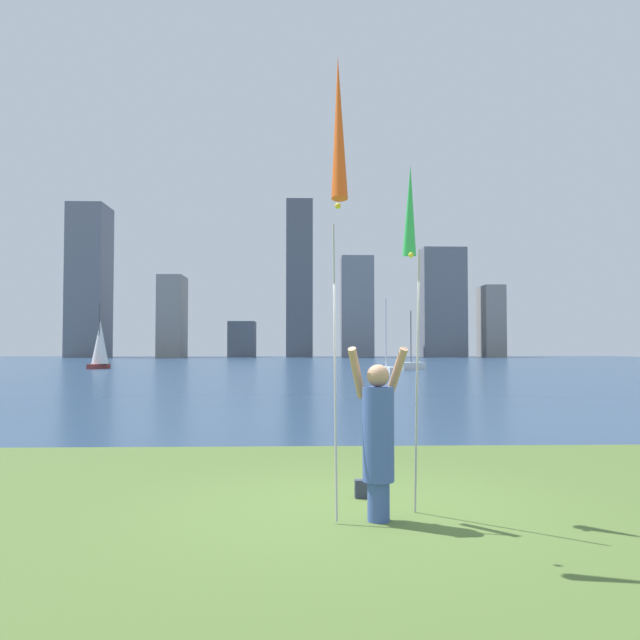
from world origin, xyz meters
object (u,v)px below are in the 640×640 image
object	(u,v)px
kite_flag_right	(410,220)
sailboat_0	(411,365)
bag	(363,489)
person	(378,435)
kite_flag_left	(338,137)
sailboat_3	(100,345)
sailboat_2	(386,369)

from	to	relation	value
kite_flag_right	sailboat_0	distance (m)	45.73
kite_flag_right	bag	xyz separation A→B (m)	(-0.49, 0.52, -3.14)
sailboat_0	person	bearing A→B (deg)	-100.05
sailboat_0	kite_flag_left	bearing A→B (deg)	-100.48
kite_flag_right	sailboat_3	size ratio (longest dim) A/B	0.72
kite_flag_right	sailboat_2	distance (m)	38.30
kite_flag_left	kite_flag_right	world-z (taller)	kite_flag_left
bag	kite_flag_right	bearing A→B (deg)	-46.52
sailboat_0	sailboat_2	size ratio (longest dim) A/B	0.90
kite_flag_right	bag	world-z (taller)	kite_flag_right
bag	person	bearing A→B (deg)	-87.28
kite_flag_left	sailboat_3	world-z (taller)	sailboat_3
person	bag	world-z (taller)	person
kite_flag_left	sailboat_0	xyz separation A→B (m)	(8.51, 46.04, -3.53)
person	kite_flag_left	bearing A→B (deg)	-120.25
kite_flag_left	sailboat_0	size ratio (longest dim) A/B	1.02
kite_flag_right	sailboat_0	xyz separation A→B (m)	(7.63, 44.99, -2.91)
sailboat_0	kite_flag_right	bearing A→B (deg)	-99.63
kite_flag_left	kite_flag_right	xyz separation A→B (m)	(0.88, 1.05, -0.62)
sailboat_3	sailboat_0	bearing A→B (deg)	-7.86
kite_flag_right	bag	distance (m)	3.22
sailboat_0	sailboat_2	xyz separation A→B (m)	(-2.91, -7.10, -0.01)
kite_flag_right	sailboat_3	xyz separation A→B (m)	(-17.61, 48.48, -1.27)
bag	sailboat_2	size ratio (longest dim) A/B	0.04
kite_flag_left	kite_flag_right	distance (m)	1.51
bag	sailboat_0	size ratio (longest dim) A/B	0.05
sailboat_0	sailboat_3	distance (m)	25.53
sailboat_2	sailboat_3	size ratio (longest dim) A/B	0.95
kite_flag_left	sailboat_3	xyz separation A→B (m)	(-16.73, 49.53, -1.89)
kite_flag_right	bag	bearing A→B (deg)	133.48
kite_flag_left	bag	size ratio (longest dim) A/B	21.99
person	kite_flag_left	world-z (taller)	kite_flag_left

